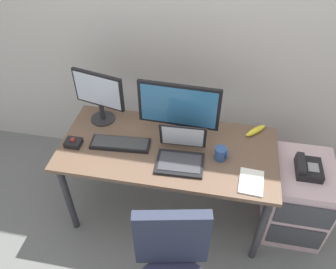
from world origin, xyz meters
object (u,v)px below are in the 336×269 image
object	(u,v)px
coffee_mug	(221,153)
laptop	(181,153)
desk_phone	(308,168)
paper_notepad	(251,182)
banana	(255,131)
keyboard	(120,144)
trackball_mouse	(73,142)
file_cabinet	(296,197)
monitor_main	(179,109)
monitor_side	(99,94)

from	to	relation	value
coffee_mug	laptop	bearing A→B (deg)	-167.87
desk_phone	paper_notepad	distance (m)	0.48
banana	paper_notepad	bearing A→B (deg)	-93.04
keyboard	trackball_mouse	distance (m)	0.32
file_cabinet	laptop	bearing A→B (deg)	-169.29
monitor_main	coffee_mug	world-z (taller)	monitor_main
desk_phone	banana	xyz separation A→B (m)	(-0.36, 0.21, 0.09)
file_cabinet	coffee_mug	xyz separation A→B (m)	(-0.60, -0.11, 0.46)
monitor_main	banana	bearing A→B (deg)	14.90
monitor_side	banana	xyz separation A→B (m)	(1.13, 0.06, -0.21)
monitor_side	keyboard	bearing A→B (deg)	-49.36
banana	monitor_main	bearing A→B (deg)	-165.10
laptop	trackball_mouse	size ratio (longest dim) A/B	2.92
file_cabinet	desk_phone	distance (m)	0.34
monitor_main	trackball_mouse	world-z (taller)	monitor_main
laptop	banana	size ratio (longest dim) A/B	1.69
file_cabinet	coffee_mug	distance (m)	0.77
monitor_side	banana	world-z (taller)	monitor_side
keyboard	coffee_mug	world-z (taller)	coffee_mug
desk_phone	coffee_mug	bearing A→B (deg)	-171.30
monitor_main	trackball_mouse	bearing A→B (deg)	-162.58
keyboard	paper_notepad	world-z (taller)	keyboard
keyboard	trackball_mouse	xyz separation A→B (m)	(-0.32, -0.06, 0.01)
desk_phone	banana	size ratio (longest dim) A/B	1.05
monitor_main	keyboard	world-z (taller)	monitor_main
monitor_side	laptop	xyz separation A→B (m)	(0.64, -0.30, -0.18)
laptop	keyboard	bearing A→B (deg)	172.61
desk_phone	trackball_mouse	world-z (taller)	trackball_mouse
keyboard	laptop	world-z (taller)	laptop
monitor_side	monitor_main	bearing A→B (deg)	-8.34
desk_phone	monitor_side	distance (m)	1.53
trackball_mouse	paper_notepad	xyz separation A→B (m)	(1.21, -0.11, -0.02)
coffee_mug	paper_notepad	distance (m)	0.27
coffee_mug	banana	xyz separation A→B (m)	(0.23, 0.30, -0.03)
file_cabinet	monitor_main	size ratio (longest dim) A/B	1.11
monitor_side	desk_phone	bearing A→B (deg)	-5.94
monitor_main	monitor_side	bearing A→B (deg)	171.66
paper_notepad	laptop	bearing A→B (deg)	165.70
paper_notepad	monitor_main	bearing A→B (deg)	147.20
monitor_main	desk_phone	bearing A→B (deg)	-4.36
keyboard	paper_notepad	xyz separation A→B (m)	(0.89, -0.17, -0.01)
coffee_mug	banana	bearing A→B (deg)	52.91
monitor_main	paper_notepad	world-z (taller)	monitor_main
trackball_mouse	monitor_side	bearing A→B (deg)	70.40
keyboard	laptop	bearing A→B (deg)	-7.39
monitor_main	banana	size ratio (longest dim) A/B	2.91
trackball_mouse	coffee_mug	xyz separation A→B (m)	(1.01, 0.06, 0.02)
monitor_main	paper_notepad	size ratio (longest dim) A/B	2.66
keyboard	laptop	distance (m)	0.44
desk_phone	keyboard	bearing A→B (deg)	-175.99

